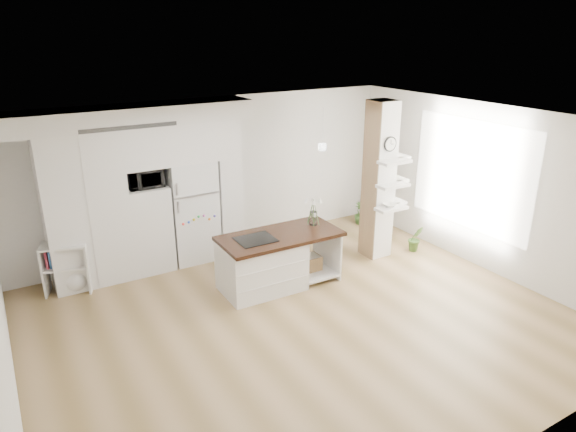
# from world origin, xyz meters

# --- Properties ---
(floor) EXTENTS (7.00, 6.00, 0.01)m
(floor) POSITION_xyz_m (0.00, 0.00, 0.00)
(floor) COLOR #A38358
(floor) RESTS_ON ground
(room) EXTENTS (7.04, 6.04, 2.72)m
(room) POSITION_xyz_m (0.00, 0.00, 1.86)
(room) COLOR white
(room) RESTS_ON ground
(cabinet_wall) EXTENTS (4.00, 0.71, 2.70)m
(cabinet_wall) POSITION_xyz_m (-1.45, 2.67, 1.51)
(cabinet_wall) COLOR white
(cabinet_wall) RESTS_ON floor
(refrigerator) EXTENTS (0.78, 0.69, 1.75)m
(refrigerator) POSITION_xyz_m (-0.53, 2.68, 0.88)
(refrigerator) COLOR white
(refrigerator) RESTS_ON floor
(column) EXTENTS (0.69, 0.90, 2.70)m
(column) POSITION_xyz_m (2.38, 1.13, 1.35)
(column) COLOR silver
(column) RESTS_ON floor
(window) EXTENTS (0.00, 2.40, 2.40)m
(window) POSITION_xyz_m (3.48, 0.30, 1.50)
(window) COLOR white
(window) RESTS_ON room
(pendant_light) EXTENTS (0.12, 0.12, 0.10)m
(pendant_light) POSITION_xyz_m (1.70, 0.15, 2.12)
(pendant_light) COLOR white
(pendant_light) RESTS_ON room
(kitchen_island) EXTENTS (1.88, 0.91, 1.41)m
(kitchen_island) POSITION_xyz_m (0.08, 1.07, 0.44)
(kitchen_island) COLOR white
(kitchen_island) RESTS_ON floor
(bookshelf) EXTENTS (0.75, 0.56, 0.78)m
(bookshelf) POSITION_xyz_m (-2.57, 2.49, 0.34)
(bookshelf) COLOR white
(bookshelf) RESTS_ON floor
(floor_plant_a) EXTENTS (0.32, 0.29, 0.48)m
(floor_plant_a) POSITION_xyz_m (3.00, 0.93, 0.24)
(floor_plant_a) COLOR #3F6629
(floor_plant_a) RESTS_ON floor
(floor_plant_b) EXTENTS (0.27, 0.27, 0.46)m
(floor_plant_b) POSITION_xyz_m (3.00, 2.50, 0.23)
(floor_plant_b) COLOR #3F6629
(floor_plant_b) RESTS_ON floor
(microwave) EXTENTS (0.54, 0.37, 0.30)m
(microwave) POSITION_xyz_m (-1.27, 2.62, 1.57)
(microwave) COLOR #2D2D2D
(microwave) RESTS_ON cabinet_wall
(shelf_plant) EXTENTS (0.27, 0.23, 0.30)m
(shelf_plant) POSITION_xyz_m (2.63, 1.30, 1.52)
(shelf_plant) COLOR #3F6629
(shelf_plant) RESTS_ON column
(decor_bowl) EXTENTS (0.22, 0.22, 0.05)m
(decor_bowl) POSITION_xyz_m (2.30, 0.90, 1.00)
(decor_bowl) COLOR white
(decor_bowl) RESTS_ON column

